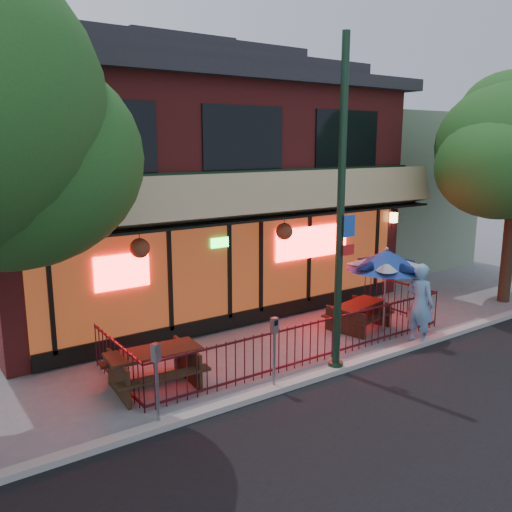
{
  "coord_description": "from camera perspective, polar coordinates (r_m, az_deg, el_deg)",
  "views": [
    {
      "loc": [
        -7.76,
        -8.48,
        4.87
      ],
      "look_at": [
        -0.45,
        2.0,
        2.2
      ],
      "focal_mm": 38.0,
      "sensor_mm": 36.0,
      "label": 1
    }
  ],
  "objects": [
    {
      "name": "ground",
      "position": [
        12.49,
        7.09,
        -11.25
      ],
      "size": [
        80.0,
        80.0,
        0.0
      ],
      "primitive_type": "plane",
      "color": "gray",
      "rests_on": "ground"
    },
    {
      "name": "curb",
      "position": [
        12.13,
        8.7,
        -11.71
      ],
      "size": [
        80.0,
        0.25,
        0.12
      ],
      "primitive_type": "cube",
      "color": "#999993",
      "rests_on": "ground"
    },
    {
      "name": "restaurant_building",
      "position": [
        17.43,
        -8.55,
        9.23
      ],
      "size": [
        12.96,
        9.49,
        8.05
      ],
      "color": "maroon",
      "rests_on": "ground"
    },
    {
      "name": "neighbor_building",
      "position": [
        23.37,
        11.15,
        7.0
      ],
      "size": [
        6.0,
        7.0,
        6.0
      ],
      "primitive_type": "cube",
      "color": "slate",
      "rests_on": "ground"
    },
    {
      "name": "patio_fence",
      "position": [
        12.61,
        5.62,
        -7.91
      ],
      "size": [
        8.44,
        2.62,
        1.0
      ],
      "color": "#3E0D15",
      "rests_on": "ground"
    },
    {
      "name": "street_light",
      "position": [
        11.34,
        8.86,
        2.92
      ],
      "size": [
        0.43,
        0.32,
        7.0
      ],
      "color": "black",
      "rests_on": "ground"
    },
    {
      "name": "picnic_table_left",
      "position": [
        11.3,
        -10.7,
        -11.03
      ],
      "size": [
        1.98,
        1.58,
        0.8
      ],
      "color": "#332112",
      "rests_on": "ground"
    },
    {
      "name": "picnic_table_right",
      "position": [
        14.76,
        10.72,
        -5.8
      ],
      "size": [
        1.87,
        1.58,
        0.7
      ],
      "color": "#371E13",
      "rests_on": "ground"
    },
    {
      "name": "patio_umbrella",
      "position": [
        14.23,
        13.56,
        -0.39
      ],
      "size": [
        2.0,
        1.99,
        2.28
      ],
      "color": "gray",
      "rests_on": "ground"
    },
    {
      "name": "pedestrian",
      "position": [
        13.89,
        16.88,
        -4.84
      ],
      "size": [
        0.54,
        0.78,
        2.03
      ],
      "primitive_type": "imported",
      "rotation": [
        0.0,
        0.0,
        1.65
      ],
      "color": "#649BC8",
      "rests_on": "ground"
    },
    {
      "name": "parking_meter_near",
      "position": [
        10.82,
        1.94,
        -8.99
      ],
      "size": [
        0.14,
        0.12,
        1.52
      ],
      "color": "gray",
      "rests_on": "ground"
    },
    {
      "name": "parking_meter_far",
      "position": [
        9.63,
        -10.43,
        -11.84
      ],
      "size": [
        0.17,
        0.16,
        1.54
      ],
      "color": "gray",
      "rests_on": "ground"
    }
  ]
}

